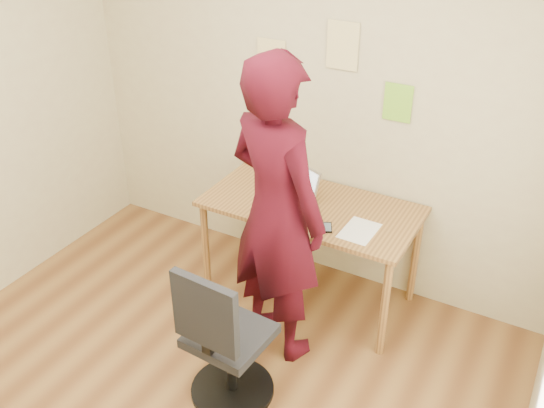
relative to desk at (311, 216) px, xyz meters
The scene contains 10 objects.
room 1.56m from the desk, 98.26° to the right, with size 3.58×3.58×2.78m.
desk is the anchor object (origin of this frame).
laptop 0.20m from the desk, behind, with size 0.39×0.37×0.22m.
paper_sheet 0.43m from the desk, 19.54° to the right, with size 0.19×0.28×0.00m, color white.
phone 0.31m from the desk, 44.93° to the right, with size 0.10×0.13×0.01m.
wall_note_left 1.06m from the desk, 144.22° to the left, with size 0.21×0.00×0.30m, color #E0CB86.
wall_note_mid 1.10m from the desk, 88.88° to the left, with size 0.21×0.00×0.30m, color #E0CB86.
wall_note_right 0.91m from the desk, 42.25° to the left, with size 0.18×0.00×0.24m, color #7EC92D.
office_chair 1.11m from the desk, 89.69° to the right, with size 0.48×0.48×0.93m.
person 0.58m from the desk, 88.28° to the right, with size 0.69×0.45×1.90m, color #360711.
Camera 1 is at (1.63, -1.71, 2.74)m, focal length 40.00 mm.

